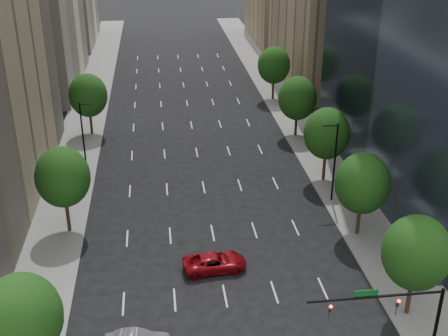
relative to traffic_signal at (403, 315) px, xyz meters
name	(u,v)px	position (x,y,z in m)	size (l,w,h in m)	color
sidewalk_left	(65,194)	(-26.03, 30.00, -5.10)	(6.00, 200.00, 0.15)	slate
sidewalk_right	(336,179)	(4.97, 30.00, -5.10)	(6.00, 200.00, 0.15)	slate
filler_left	(60,2)	(-35.53, 106.00, 3.83)	(14.00, 26.00, 18.00)	beige
filler_right	(284,4)	(14.47, 103.00, 2.83)	(14.00, 26.00, 16.00)	#8C7759
tree_right_1	(416,253)	(3.47, 6.00, 0.58)	(5.20, 5.20, 8.75)	#382316
tree_right_2	(363,183)	(3.47, 18.00, 0.43)	(5.20, 5.20, 8.61)	#382316
tree_right_3	(327,134)	(3.47, 30.00, 0.72)	(5.20, 5.20, 8.89)	#382316
tree_right_4	(297,98)	(3.47, 44.00, 0.29)	(5.20, 5.20, 8.46)	#382316
tree_right_5	(274,65)	(3.47, 60.00, 0.58)	(5.20, 5.20, 8.75)	#382316
tree_left_0	(22,317)	(-24.53, 2.00, 0.58)	(5.20, 5.20, 8.75)	#382316
tree_left_1	(63,177)	(-24.53, 22.00, 0.79)	(5.20, 5.20, 8.97)	#382316
tree_left_2	(88,95)	(-24.53, 48.00, 0.50)	(5.20, 5.20, 8.68)	#382316
streetlight_rn	(334,161)	(2.91, 25.00, -0.33)	(1.70, 0.20, 9.00)	black
streetlight_ln	(84,137)	(-23.96, 35.00, -0.33)	(1.70, 0.20, 9.00)	black
traffic_signal	(403,315)	(0.00, 0.00, 0.00)	(9.12, 0.40, 7.38)	black
car_red_far	(215,262)	(-10.98, 13.80, -4.39)	(2.59, 5.62, 1.56)	maroon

